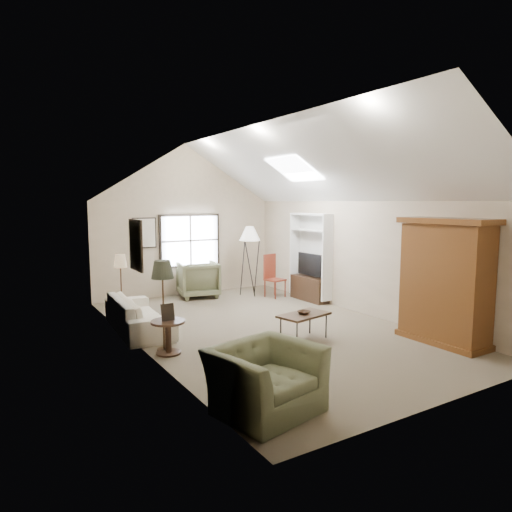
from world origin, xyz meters
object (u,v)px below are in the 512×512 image
armoire (445,281)px  armchair_near (265,379)px  armchair_far (198,279)px  coffee_table (304,327)px  sofa (139,314)px  side_table (168,337)px  side_chair (275,276)px

armoire → armchair_near: size_ratio=1.83×
armchair_far → coffee_table: bearing=102.4°
sofa → coffee_table: 3.20m
sofa → side_table: bearing=-176.7°
sofa → armchair_far: size_ratio=2.19×
sofa → coffee_table: size_ratio=2.36×
armchair_far → coffee_table: armchair_far is taller
sofa → armchair_near: 4.18m
armchair_near → armchair_far: size_ratio=1.18×
armchair_near → coffee_table: bearing=31.3°
sofa → side_chair: 4.19m
armchair_near → coffee_table: (2.11, 2.01, -0.15)m
armoire → side_table: bearing=155.8°
sofa → armchair_far: armchair_far is taller
sofa → armchair_far: bearing=-41.6°
armchair_near → armchair_far: (2.04, 6.47, 0.07)m
coffee_table → sofa: bearing=137.5°
side_chair → armoire: bearing=-98.6°
armoire → side_chair: 4.83m
coffee_table → armchair_far: bearing=90.9°
armoire → side_chair: armoire is taller
armoire → coffee_table: size_ratio=2.33×
armchair_far → side_table: size_ratio=1.83×
sofa → side_table: size_ratio=3.99×
side_table → side_chair: side_chair is taller
sofa → armchair_far: 3.24m
armchair_near → armchair_far: armchair_far is taller
sofa → coffee_table: sofa is taller
armchair_near → side_chair: (3.75, 5.39, 0.17)m
armoire → coffee_table: armoire is taller
armoire → sofa: size_ratio=0.99×
coffee_table → armoire: bearing=-34.7°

